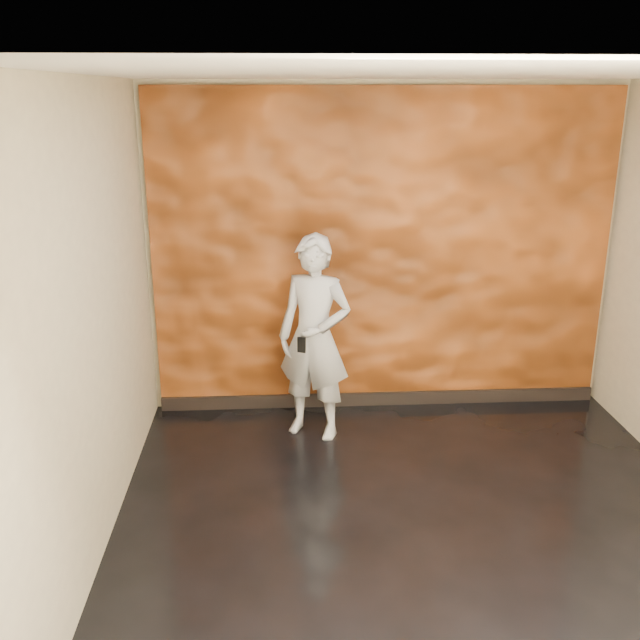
{
  "coord_description": "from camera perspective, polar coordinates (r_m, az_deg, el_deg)",
  "views": [
    {
      "loc": [
        -0.9,
        -3.94,
        2.71
      ],
      "look_at": [
        -0.6,
        0.99,
        1.12
      ],
      "focal_mm": 40.0,
      "sensor_mm": 36.0,
      "label": 1
    }
  ],
  "objects": [
    {
      "name": "feature_wall",
      "position": [
        6.12,
        5.05,
        5.24
      ],
      "size": [
        3.9,
        0.06,
        2.75
      ],
      "primitive_type": "cube",
      "color": "#BF5A20",
      "rests_on": "ground"
    },
    {
      "name": "baseboard",
      "position": [
        6.5,
        4.79,
        -6.27
      ],
      "size": [
        3.9,
        0.04,
        0.12
      ],
      "primitive_type": "cube",
      "color": "black",
      "rests_on": "ground"
    },
    {
      "name": "room",
      "position": [
        4.25,
        8.89,
        -0.31
      ],
      "size": [
        4.02,
        4.02,
        2.81
      ],
      "color": "black",
      "rests_on": "ground"
    },
    {
      "name": "phone",
      "position": [
        5.47,
        -1.48,
        -2.0
      ],
      "size": [
        0.07,
        0.04,
        0.12
      ],
      "primitive_type": "cube",
      "rotation": [
        0.0,
        0.0,
        -0.43
      ],
      "color": "black",
      "rests_on": "man"
    },
    {
      "name": "man",
      "position": [
        5.68,
        -0.43,
        -1.44
      ],
      "size": [
        0.72,
        0.62,
        1.66
      ],
      "primitive_type": "imported",
      "rotation": [
        0.0,
        0.0,
        -0.43
      ],
      "color": "#8D919C",
      "rests_on": "ground"
    }
  ]
}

